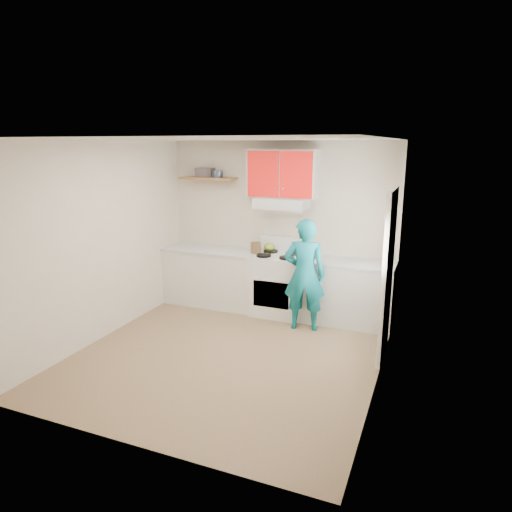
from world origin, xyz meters
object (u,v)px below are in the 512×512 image
at_px(stove, 278,285).
at_px(kettle, 269,247).
at_px(crock, 256,248).
at_px(tin, 217,174).
at_px(person, 305,275).

xyz_separation_m(stove, kettle, (-0.22, 0.19, 0.53)).
height_order(stove, crock, crock).
relative_size(tin, person, 0.11).
relative_size(tin, crock, 0.92).
distance_m(tin, crock, 1.31).
bearing_deg(crock, kettle, 50.76).
bearing_deg(kettle, crock, -111.57).
height_order(stove, person, person).
xyz_separation_m(kettle, crock, (-0.15, -0.18, 0.01)).
bearing_deg(stove, kettle, 139.04).
relative_size(stove, person, 0.58).
bearing_deg(crock, stove, -1.27).
bearing_deg(kettle, person, -21.58).
bearing_deg(person, tin, -31.29).
bearing_deg(kettle, stove, -23.30).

